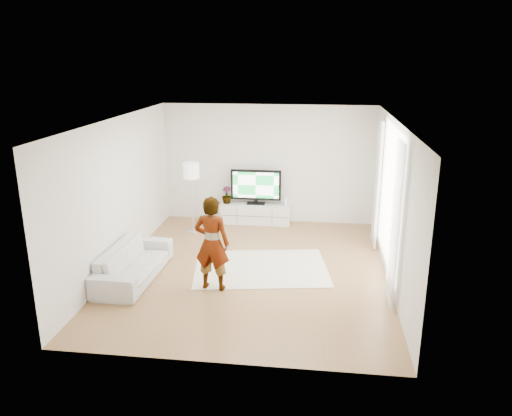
# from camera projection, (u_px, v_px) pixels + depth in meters

# --- Properties ---
(floor) EXTENTS (6.00, 6.00, 0.00)m
(floor) POSITION_uv_depth(u_px,v_px,m) (251.00, 270.00, 9.39)
(floor) COLOR #A5734A
(floor) RESTS_ON ground
(ceiling) EXTENTS (6.00, 6.00, 0.00)m
(ceiling) POSITION_uv_depth(u_px,v_px,m) (251.00, 120.00, 8.57)
(ceiling) COLOR white
(ceiling) RESTS_ON wall_back
(wall_left) EXTENTS (0.02, 6.00, 2.80)m
(wall_left) POSITION_uv_depth(u_px,v_px,m) (118.00, 194.00, 9.28)
(wall_left) COLOR silver
(wall_left) RESTS_ON floor
(wall_right) EXTENTS (0.02, 6.00, 2.80)m
(wall_right) POSITION_uv_depth(u_px,v_px,m) (393.00, 203.00, 8.68)
(wall_right) COLOR silver
(wall_right) RESTS_ON floor
(wall_back) EXTENTS (5.00, 0.02, 2.80)m
(wall_back) POSITION_uv_depth(u_px,v_px,m) (268.00, 164.00, 11.83)
(wall_back) COLOR silver
(wall_back) RESTS_ON floor
(wall_front) EXTENTS (5.00, 0.02, 2.80)m
(wall_front) POSITION_uv_depth(u_px,v_px,m) (218.00, 265.00, 6.14)
(wall_front) COLOR silver
(wall_front) RESTS_ON floor
(window) EXTENTS (0.01, 2.60, 2.50)m
(window) POSITION_uv_depth(u_px,v_px,m) (390.00, 196.00, 8.96)
(window) COLOR white
(window) RESTS_ON wall_right
(curtain_near) EXTENTS (0.04, 0.70, 2.60)m
(curtain_near) POSITION_uv_depth(u_px,v_px,m) (395.00, 224.00, 7.76)
(curtain_near) COLOR white
(curtain_near) RESTS_ON floor
(curtain_far) EXTENTS (0.04, 0.70, 2.60)m
(curtain_far) POSITION_uv_depth(u_px,v_px,m) (377.00, 184.00, 10.23)
(curtain_far) COLOR white
(curtain_far) RESTS_ON floor
(media_console) EXTENTS (1.66, 0.47, 0.47)m
(media_console) POSITION_uv_depth(u_px,v_px,m) (256.00, 213.00, 11.98)
(media_console) COLOR silver
(media_console) RESTS_ON floor
(television) EXTENTS (1.20, 0.23, 0.83)m
(television) POSITION_uv_depth(u_px,v_px,m) (256.00, 186.00, 11.81)
(television) COLOR black
(television) RESTS_ON media_console
(game_console) EXTENTS (0.05, 0.15, 0.20)m
(game_console) POSITION_uv_depth(u_px,v_px,m) (286.00, 201.00, 11.79)
(game_console) COLOR white
(game_console) RESTS_ON media_console
(potted_plant) EXTENTS (0.25, 0.25, 0.41)m
(potted_plant) POSITION_uv_depth(u_px,v_px,m) (227.00, 195.00, 11.94)
(potted_plant) COLOR #3F7238
(potted_plant) RESTS_ON media_console
(rug) EXTENTS (2.73, 2.16, 0.01)m
(rug) POSITION_uv_depth(u_px,v_px,m) (261.00, 268.00, 9.46)
(rug) COLOR beige
(rug) RESTS_ON floor
(player) EXTENTS (0.64, 0.46, 1.65)m
(player) POSITION_uv_depth(u_px,v_px,m) (212.00, 243.00, 8.40)
(player) COLOR #334772
(player) RESTS_ON rug
(sofa) EXTENTS (0.86, 2.08, 0.60)m
(sofa) POSITION_uv_depth(u_px,v_px,m) (134.00, 263.00, 8.97)
(sofa) COLOR silver
(sofa) RESTS_ON floor
(floor_lamp) EXTENTS (0.36, 0.36, 1.61)m
(floor_lamp) POSITION_uv_depth(u_px,v_px,m) (191.00, 174.00, 11.03)
(floor_lamp) COLOR silver
(floor_lamp) RESTS_ON floor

